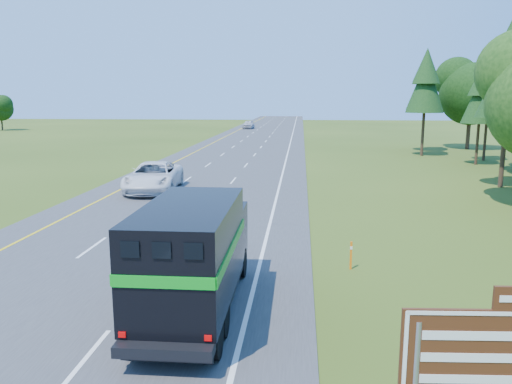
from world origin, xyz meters
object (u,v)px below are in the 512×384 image
white_suv (154,177)px  far_car (249,124)px  horse_truck (194,253)px  exit_sign (473,365)px

white_suv → far_car: bearing=85.8°
far_car → white_suv: bearing=-86.5°
horse_truck → white_suv: bearing=109.6°
white_suv → exit_sign: exit_sign is taller
horse_truck → exit_sign: size_ratio=2.13×
exit_sign → white_suv: bearing=112.6°
horse_truck → far_car: 91.21m
horse_truck → exit_sign: (5.70, -6.58, 0.49)m
far_car → exit_sign: 98.40m
far_car → exit_sign: (13.61, -97.45, 1.44)m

